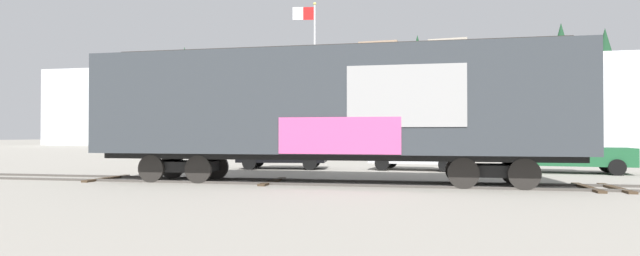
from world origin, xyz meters
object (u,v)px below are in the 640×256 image
at_px(freight_car, 328,105).
at_px(parked_car_green, 567,153).
at_px(parked_car_black, 282,151).
at_px(flagpole, 311,64).
at_px(parked_car_white, 416,152).

distance_m(freight_car, parked_car_green, 11.24).
relative_size(freight_car, parked_car_green, 3.16).
relative_size(parked_car_black, parked_car_green, 0.87).
xyz_separation_m(flagpole, parked_car_green, (12.06, -4.43, -4.68)).
bearing_deg(parked_car_white, parked_car_green, -3.64).
distance_m(freight_car, flagpole, 11.92).
bearing_deg(freight_car, flagpole, 106.00).
distance_m(flagpole, parked_car_black, 6.49).
xyz_separation_m(freight_car, parked_car_green, (8.88, 6.67, -1.72)).
distance_m(parked_car_black, parked_car_green, 12.43).
height_order(flagpole, parked_car_white, flagpole).
relative_size(parked_car_white, parked_car_green, 0.87).
xyz_separation_m(flagpole, parked_car_white, (5.81, -4.03, -4.71)).
xyz_separation_m(freight_car, parked_car_white, (2.63, 7.07, -1.75)).
height_order(parked_car_black, parked_car_green, parked_car_green).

